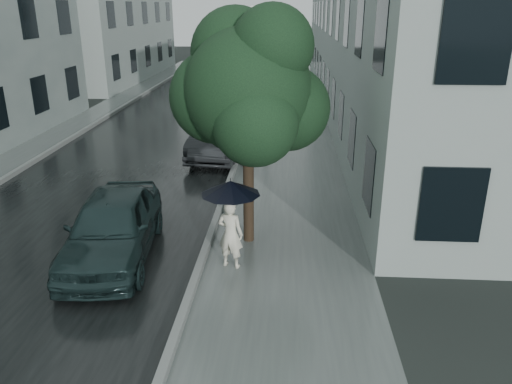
# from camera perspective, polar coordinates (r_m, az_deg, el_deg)

# --- Properties ---
(ground) EXTENTS (120.00, 120.00, 0.00)m
(ground) POSITION_cam_1_polar(r_m,az_deg,el_deg) (9.07, 1.99, -13.96)
(ground) COLOR black
(ground) RESTS_ON ground
(sidewalk) EXTENTS (3.50, 60.00, 0.01)m
(sidewalk) POSITION_cam_1_polar(r_m,az_deg,el_deg) (20.13, 3.84, 5.78)
(sidewalk) COLOR slate
(sidewalk) RESTS_ON ground
(kerb_near) EXTENTS (0.15, 60.00, 0.15)m
(kerb_near) POSITION_cam_1_polar(r_m,az_deg,el_deg) (20.19, -1.37, 6.07)
(kerb_near) COLOR slate
(kerb_near) RESTS_ON ground
(asphalt_road) EXTENTS (6.85, 60.00, 0.00)m
(asphalt_road) POSITION_cam_1_polar(r_m,az_deg,el_deg) (20.81, -11.07, 5.93)
(asphalt_road) COLOR black
(asphalt_road) RESTS_ON ground
(kerb_far) EXTENTS (0.15, 60.00, 0.15)m
(kerb_far) POSITION_cam_1_polar(r_m,az_deg,el_deg) (21.94, -20.01, 6.01)
(kerb_far) COLOR slate
(kerb_far) RESTS_ON ground
(sidewalk_far) EXTENTS (1.70, 60.00, 0.01)m
(sidewalk_far) POSITION_cam_1_polar(r_m,az_deg,el_deg) (22.34, -22.17, 5.79)
(sidewalk_far) COLOR #4C5451
(sidewalk_far) RESTS_ON ground
(building_near) EXTENTS (7.02, 36.00, 9.00)m
(building_near) POSITION_cam_1_polar(r_m,az_deg,el_deg) (27.48, 15.68, 18.56)
(building_near) COLOR gray
(building_near) RESTS_ON ground
(building_far_b) EXTENTS (7.02, 18.00, 8.00)m
(building_far_b) POSITION_cam_1_polar(r_m,az_deg,el_deg) (39.99, -17.56, 18.09)
(building_far_b) COLOR gray
(building_far_b) RESTS_ON ground
(pedestrian) EXTENTS (0.61, 0.49, 1.47)m
(pedestrian) POSITION_cam_1_polar(r_m,az_deg,el_deg) (10.25, -2.94, -4.82)
(pedestrian) COLOR beige
(pedestrian) RESTS_ON sidewalk
(umbrella) EXTENTS (1.57, 1.57, 0.99)m
(umbrella) POSITION_cam_1_polar(r_m,az_deg,el_deg) (9.91, -2.92, 0.50)
(umbrella) COLOR black
(umbrella) RESTS_ON ground
(street_tree) EXTENTS (3.52, 3.20, 5.21)m
(street_tree) POSITION_cam_1_polar(r_m,az_deg,el_deg) (10.73, -0.88, 11.77)
(street_tree) COLOR #332619
(street_tree) RESTS_ON ground
(lamp_post) EXTENTS (0.85, 0.32, 5.12)m
(lamp_post) POSITION_cam_1_polar(r_m,az_deg,el_deg) (20.24, 0.82, 14.33)
(lamp_post) COLOR black
(lamp_post) RESTS_ON ground
(car_near) EXTENTS (2.12, 4.36, 1.43)m
(car_near) POSITION_cam_1_polar(r_m,az_deg,el_deg) (11.07, -16.06, -3.77)
(car_near) COLOR #192B2C
(car_near) RESTS_ON ground
(car_far) EXTENTS (2.01, 4.67, 1.50)m
(car_far) POSITION_cam_1_polar(r_m,az_deg,el_deg) (18.10, -3.95, 6.54)
(car_far) COLOR black
(car_far) RESTS_ON ground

